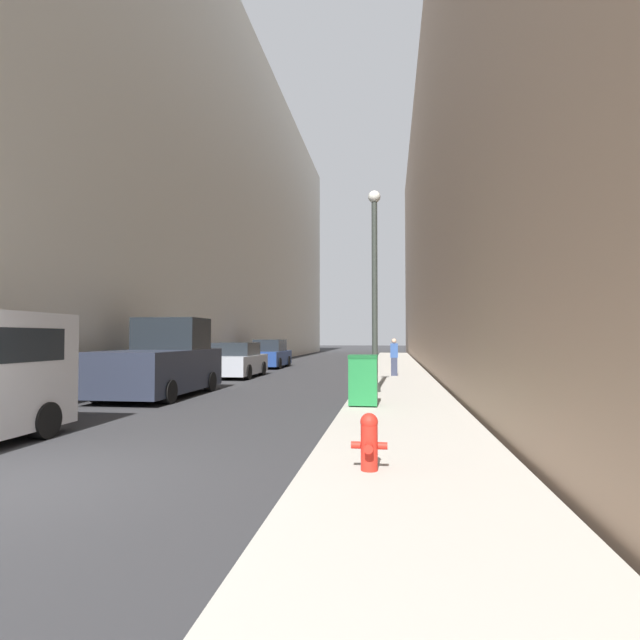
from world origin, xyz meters
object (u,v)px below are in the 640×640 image
parked_sedan_near (236,361)px  parked_sedan_far (270,355)px  pedestrian_on_sidewalk (394,357)px  lamppost (375,285)px  pickup_truck (161,363)px  fire_hydrant (369,440)px  trash_bin (363,380)px

parked_sedan_near → parked_sedan_far: (-0.16, 6.92, 0.03)m
pedestrian_on_sidewalk → lamppost: bearing=-95.5°
pickup_truck → parked_sedan_near: 7.09m
parked_sedan_far → pedestrian_on_sidewalk: (7.10, -6.67, 0.18)m
fire_hydrant → trash_bin: 5.88m
fire_hydrant → trash_bin: trash_bin is taller
fire_hydrant → lamppost: (-0.21, 8.98, 2.88)m
lamppost → pedestrian_on_sidewalk: 6.88m
trash_bin → pickup_truck: 6.59m
trash_bin → pickup_truck: pickup_truck is taller
trash_bin → parked_sedan_far: parked_sedan_far is taller
trash_bin → parked_sedan_near: (-6.13, 9.26, -0.04)m
pickup_truck → trash_bin: bearing=-19.2°
trash_bin → lamppost: size_ratio=0.20×
pedestrian_on_sidewalk → trash_bin: bearing=-94.8°
trash_bin → parked_sedan_near: parked_sedan_near is taller
pedestrian_on_sidewalk → fire_hydrant: bearing=-91.5°
pickup_truck → lamppost: bearing=8.4°
parked_sedan_near → trash_bin: bearing=-56.5°
lamppost → pedestrian_on_sidewalk: size_ratio=3.86×
fire_hydrant → parked_sedan_near: parked_sedan_near is taller
trash_bin → fire_hydrant: bearing=-86.2°
parked_sedan_near → parked_sedan_far: parked_sedan_far is taller
parked_sedan_near → pedestrian_on_sidewalk: 6.95m
trash_bin → lamppost: lamppost is taller
lamppost → pickup_truck: bearing=-171.6°
trash_bin → parked_sedan_far: size_ratio=0.29×
parked_sedan_near → parked_sedan_far: 6.93m
pickup_truck → parked_sedan_near: bearing=89.3°
pedestrian_on_sidewalk → parked_sedan_near: bearing=-177.9°
parked_sedan_near → pedestrian_on_sidewalk: size_ratio=2.51×
trash_bin → parked_sedan_far: bearing=111.2°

